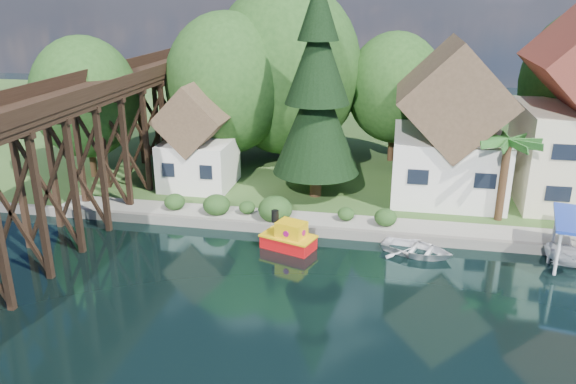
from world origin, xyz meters
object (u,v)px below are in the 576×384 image
palm_tree (508,145)px  tugboat (289,238)px  house_left (450,132)px  shed (198,143)px  trestle_bridge (63,153)px  conifer (317,96)px  boat_white_a (417,248)px

palm_tree → tugboat: (-12.63, -5.75, -4.81)m
house_left → palm_tree: size_ratio=1.93×
shed → palm_tree: (21.12, -2.79, 1.66)m
trestle_bridge → tugboat: trestle_bridge is taller
conifer → palm_tree: bearing=-10.3°
shed → tugboat: (8.49, -8.55, -3.15)m
trestle_bridge → boat_white_a: bearing=3.8°
house_left → conifer: size_ratio=0.73×
house_left → shed: size_ratio=1.40×
house_left → conifer: (-9.10, -2.08, 2.58)m
tugboat → trestle_bridge: bearing=-176.7°
tugboat → house_left: bearing=46.6°
house_left → tugboat: bearing=-133.4°
trestle_bridge → boat_white_a: (20.92, 1.40, -4.92)m
trestle_bridge → conifer: bearing=32.2°
palm_tree → conifer: bearing=169.7°
tugboat → shed: bearing=134.8°
trestle_bridge → palm_tree: size_ratio=7.73×
boat_white_a → conifer: bearing=61.4°
trestle_bridge → conifer: size_ratio=2.95×
trestle_bridge → house_left: bearing=25.2°
house_left → shed: bearing=-175.2°
shed → tugboat: shed is taller
house_left → trestle_bridge: bearing=-154.8°
boat_white_a → tugboat: bearing=112.4°
conifer → boat_white_a: (7.02, -7.35, -7.29)m
palm_tree → boat_white_a: bearing=-135.4°
conifer → tugboat: 10.64m
house_left → tugboat: 14.53m
conifer → palm_tree: size_ratio=2.63×
trestle_bridge → tugboat: size_ratio=12.56×
trestle_bridge → boat_white_a: trestle_bridge is taller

